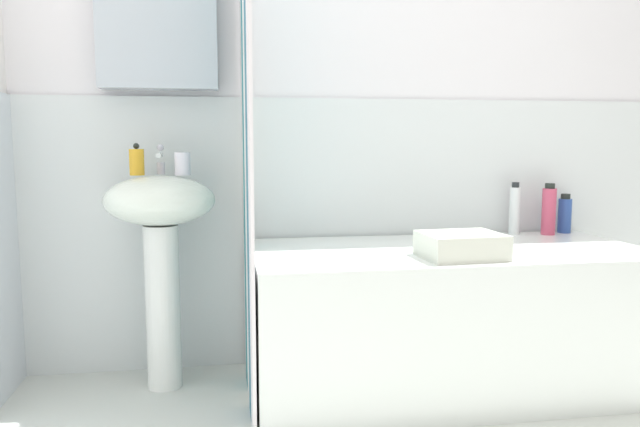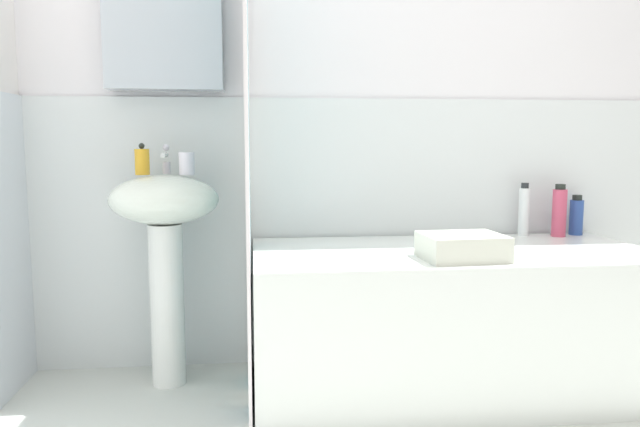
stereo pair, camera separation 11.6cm
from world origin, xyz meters
TOP-DOWN VIEW (x-y plane):
  - wall_back_tiled at (-0.06, 1.26)m, footprint 3.60×0.18m
  - sink at (-0.93, 1.03)m, footprint 0.44×0.34m
  - faucet at (-0.93, 1.11)m, footprint 0.03×0.12m
  - soap_dispenser at (-1.02, 1.07)m, footprint 0.06×0.06m
  - toothbrush_cup at (-0.84, 1.05)m, footprint 0.06×0.06m
  - bathtub at (0.22, 0.85)m, footprint 1.59×0.74m
  - shower_curtain at (-0.59, 0.85)m, footprint 0.01×0.74m
  - conditioner_bottle at (0.92, 1.16)m, footprint 0.06×0.06m
  - shampoo_bottle at (0.81, 1.12)m, footprint 0.06×0.06m
  - body_wash_bottle at (0.66, 1.16)m, footprint 0.05×0.05m
  - towel_folded at (0.19, 0.65)m, footprint 0.30×0.25m

SIDE VIEW (x-z plane):
  - bathtub at x=0.22m, z-range 0.00..0.58m
  - towel_folded at x=0.19m, z-range 0.58..0.67m
  - sink at x=-0.93m, z-range 0.20..1.08m
  - conditioner_bottle at x=0.92m, z-range 0.57..0.76m
  - shampoo_bottle at x=0.81m, z-range 0.57..0.81m
  - body_wash_bottle at x=0.66m, z-range 0.57..0.82m
  - toothbrush_cup at x=-0.84m, z-range 0.87..0.97m
  - soap_dispenser at x=-1.02m, z-range 0.86..0.99m
  - faucet at x=-0.93m, z-range 0.87..1.00m
  - shower_curtain at x=-0.59m, z-range 0.00..2.00m
  - wall_back_tiled at x=-0.06m, z-range -0.06..2.34m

